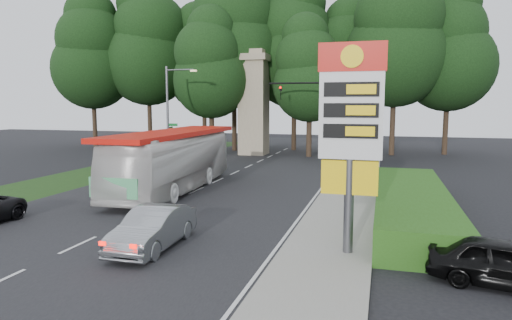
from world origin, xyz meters
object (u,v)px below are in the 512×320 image
(gas_station_pylon, at_px, (351,120))
(traffic_signal_mast, at_px, (326,107))
(parked_car_black, at_px, (505,263))
(transit_bus, at_px, (173,161))
(sedan_silver, at_px, (153,228))
(monument, at_px, (254,102))
(streetlight_signs, at_px, (170,110))

(gas_station_pylon, xyz_separation_m, traffic_signal_mast, (-3.52, 22.00, 0.22))
(parked_car_black, bearing_deg, gas_station_pylon, 84.47)
(gas_station_pylon, bearing_deg, transit_bus, 140.23)
(parked_car_black, bearing_deg, sedan_silver, 101.14)
(gas_station_pylon, distance_m, monument, 30.17)
(streetlight_signs, relative_size, parked_car_black, 2.03)
(streetlight_signs, bearing_deg, traffic_signal_mast, 8.92)
(transit_bus, height_order, sedan_silver, transit_bus)
(traffic_signal_mast, height_order, monument, monument)
(traffic_signal_mast, xyz_separation_m, transit_bus, (-6.96, -13.28, -2.97))
(gas_station_pylon, height_order, sedan_silver, gas_station_pylon)
(streetlight_signs, xyz_separation_m, transit_bus, (5.71, -11.30, -2.73))
(traffic_signal_mast, relative_size, monument, 0.72)
(traffic_signal_mast, height_order, parked_car_black, traffic_signal_mast)
(gas_station_pylon, distance_m, sedan_silver, 7.59)
(streetlight_signs, relative_size, monument, 0.80)
(gas_station_pylon, relative_size, parked_car_black, 1.74)
(gas_station_pylon, xyz_separation_m, monument, (-11.20, 28.01, 0.66))
(sedan_silver, bearing_deg, transit_bus, 110.96)
(traffic_signal_mast, bearing_deg, monument, 142.00)
(sedan_silver, distance_m, parked_car_black, 10.83)
(streetlight_signs, xyz_separation_m, sedan_silver, (9.67, -21.04, -3.73))
(transit_bus, height_order, parked_car_black, transit_bus)
(gas_station_pylon, distance_m, streetlight_signs, 25.74)
(monument, xyz_separation_m, transit_bus, (0.72, -19.29, -3.40))
(traffic_signal_mast, xyz_separation_m, parked_car_black, (7.82, -23.50, -4.00))
(traffic_signal_mast, distance_m, transit_bus, 15.29)
(transit_bus, distance_m, parked_car_black, 17.99)
(traffic_signal_mast, xyz_separation_m, streetlight_signs, (-12.67, -1.99, -0.23))
(gas_station_pylon, relative_size, streetlight_signs, 0.86)
(gas_station_pylon, distance_m, transit_bus, 13.90)
(traffic_signal_mast, height_order, sedan_silver, traffic_signal_mast)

